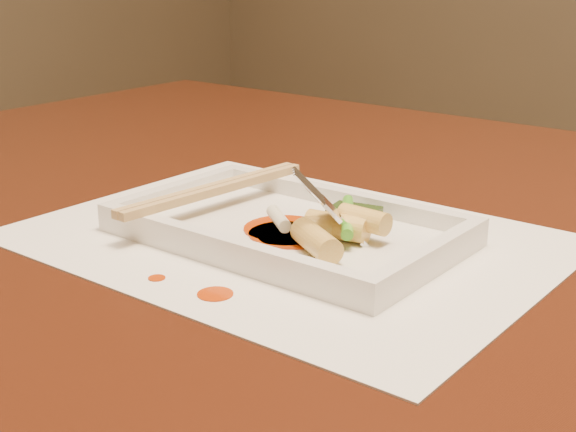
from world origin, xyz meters
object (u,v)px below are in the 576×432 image
Objects in this scene: placemat at (288,239)px; fork at (380,144)px; plate_base at (288,233)px; table at (395,336)px; chopstick_a at (211,188)px.

fork is at bearing 14.42° from placemat.
fork is (0.07, 0.02, 0.08)m from plate_base.
placemat is at bearing -165.58° from fork.
table is 0.15m from plate_base.
fork is at bearing 14.42° from plate_base.
plate_base is at bearing -165.58° from fork.
fork is at bearing 6.75° from chopstick_a.
chopstick_a is at bearing 180.00° from placemat.
fork reaches higher than table.
plate_base is at bearing -121.19° from table.
fork is (0.15, 0.02, 0.06)m from chopstick_a.
fork is (0.07, 0.02, 0.08)m from placemat.
chopstick_a is at bearing 180.00° from plate_base.
plate_base reaches higher than placemat.
placemat is 0.00m from plate_base.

